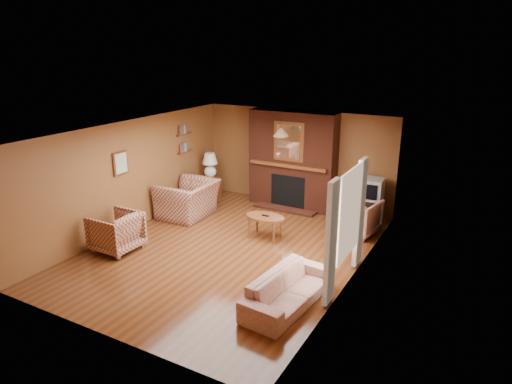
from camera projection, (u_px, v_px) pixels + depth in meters
The scene contains 20 objects.
floor at pixel (229, 249), 9.15m from camera, with size 6.50×6.50×0.00m, color #4C2410.
ceiling at pixel (227, 131), 8.41m from camera, with size 6.50×6.50×0.00m, color silver.
wall_back at pixel (297, 158), 11.49m from camera, with size 6.50×6.50×0.00m, color brown.
wall_front at pixel (98, 259), 6.07m from camera, with size 6.50×6.50×0.00m, color brown.
wall_left at pixel (131, 176), 9.92m from camera, with size 6.50×6.50×0.00m, color brown.
wall_right at pixel (354, 215), 7.63m from camera, with size 6.50×6.50×0.00m, color brown.
fireplace at pixel (292, 161), 11.27m from camera, with size 2.20×0.82×2.40m.
window_right at pixel (348, 222), 7.51m from camera, with size 0.10×1.85×2.00m.
bookshelf at pixel (185, 140), 11.34m from camera, with size 0.09×0.55×0.71m.
botanical_print at pixel (120, 163), 9.55m from camera, with size 0.05×0.40×0.50m.
pendant_light at pixel (281, 132), 10.45m from camera, with size 0.36×0.36×0.48m.
plaid_loveseat at pixel (188, 199), 10.81m from camera, with size 1.30×1.14×0.85m, color maroon.
plaid_armchair at pixel (116, 232), 9.02m from camera, with size 0.83×0.86×0.78m, color maroon.
floral_sofa at pixel (289, 289), 7.13m from camera, with size 1.82×0.71×0.53m, color beige.
floral_armchair at pixel (357, 216), 9.83m from camera, with size 0.83×0.86×0.78m, color beige.
coffee_table at pixel (265, 219), 9.56m from camera, with size 0.86×0.53×0.52m.
side_table at pixel (211, 188), 12.06m from camera, with size 0.44×0.44×0.59m, color brown.
table_lamp at pixel (210, 164), 11.86m from camera, with size 0.40×0.40×0.65m.
tv_stand at pixel (369, 211), 10.45m from camera, with size 0.53×0.48×0.57m, color black.
crt_tv at pixel (371, 189), 10.28m from camera, with size 0.54×0.54×0.48m.
Camera 1 is at (4.50, -7.05, 3.92)m, focal length 32.00 mm.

